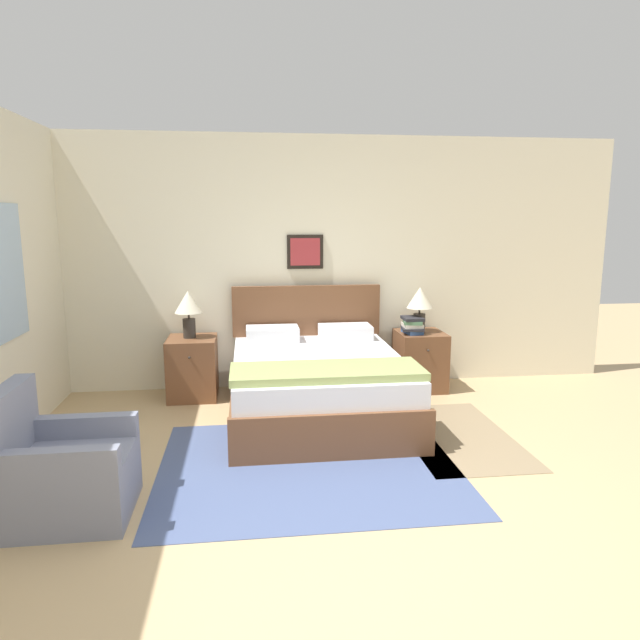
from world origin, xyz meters
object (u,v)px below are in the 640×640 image
armchair (60,473)px  table_lamp_by_door (420,302)px  nightstand_near_window (193,368)px  table_lamp_near_window (188,306)px  bed (317,383)px  nightstand_by_door (420,360)px

armchair → table_lamp_by_door: bearing=127.8°
nightstand_near_window → table_lamp_near_window: 0.62m
armchair → table_lamp_near_window: bearing=166.0°
bed → table_lamp_by_door: bed is taller
nightstand_by_door → table_lamp_near_window: size_ratio=1.30×
nightstand_near_window → nightstand_by_door: same height
table_lamp_near_window → table_lamp_by_door: 2.33m
bed → nightstand_near_window: bearing=148.9°
nightstand_near_window → table_lamp_by_door: size_ratio=1.30×
armchair → nightstand_near_window: armchair is taller
armchair → table_lamp_near_window: table_lamp_near_window is taller
bed → table_lamp_by_door: (1.15, 0.72, 0.61)m
bed → armchair: bearing=-138.4°
table_lamp_near_window → table_lamp_by_door: bearing=0.0°
nightstand_by_door → table_lamp_near_window: bearing=179.6°
nightstand_near_window → nightstand_by_door: bearing=0.0°
armchair → nightstand_near_window: (0.57, 2.24, 0.03)m
nightstand_by_door → table_lamp_by_door: (-0.02, 0.02, 0.62)m
bed → table_lamp_near_window: (-1.18, 0.72, 0.61)m
bed → armchair: (-1.74, -1.54, -0.03)m
table_lamp_near_window → table_lamp_by_door: same height
armchair → table_lamp_near_window: (0.55, 2.26, 0.65)m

